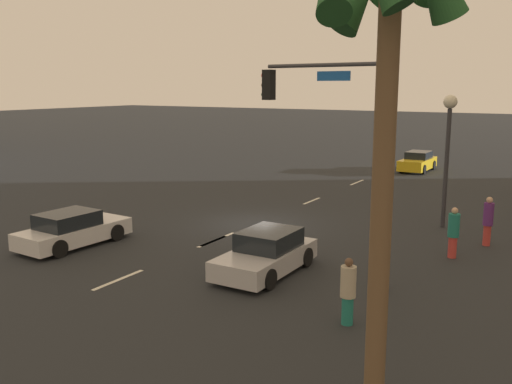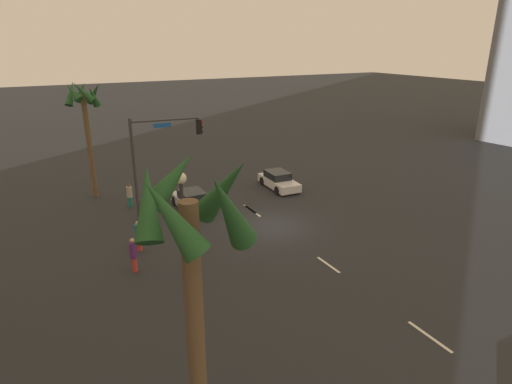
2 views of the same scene
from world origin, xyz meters
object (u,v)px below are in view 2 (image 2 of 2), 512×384
(palm_tree_0, at_px, (85,107))
(pedestrian_2, at_px, (133,254))
(pedestrian_0, at_px, (130,195))
(pedestrian_1, at_px, (139,235))
(car_1, at_px, (192,200))
(car_0, at_px, (279,181))
(palm_tree_1, at_px, (195,262))
(streetlamp, at_px, (182,206))
(traffic_signal, at_px, (157,152))

(palm_tree_0, bearing_deg, pedestrian_2, 179.89)
(pedestrian_0, distance_m, pedestrian_1, 7.17)
(car_1, xyz_separation_m, pedestrian_0, (2.42, 3.72, 0.28))
(pedestrian_0, bearing_deg, car_0, -96.82)
(pedestrian_2, bearing_deg, car_0, -59.20)
(pedestrian_2, height_order, palm_tree_1, palm_tree_1)
(pedestrian_1, xyz_separation_m, pedestrian_2, (-2.22, 0.79, 0.05))
(pedestrian_2, bearing_deg, streetlamp, -134.72)
(palm_tree_1, bearing_deg, palm_tree_0, -2.45)
(traffic_signal, relative_size, pedestrian_0, 3.90)
(pedestrian_2, distance_m, palm_tree_1, 13.74)
(car_0, bearing_deg, car_1, 97.73)
(traffic_signal, distance_m, pedestrian_1, 5.96)
(car_0, height_order, palm_tree_1, palm_tree_1)
(car_1, distance_m, pedestrian_1, 6.69)
(traffic_signal, xyz_separation_m, pedestrian_2, (-6.29, 3.23, -3.54))
(pedestrian_1, distance_m, palm_tree_0, 11.99)
(streetlamp, xyz_separation_m, pedestrian_1, (4.25, 1.27, -3.00))
(pedestrian_2, bearing_deg, pedestrian_1, -19.50)
(car_0, xyz_separation_m, pedestrian_1, (-5.72, 12.53, 0.33))
(pedestrian_0, relative_size, palm_tree_0, 0.20)
(traffic_signal, relative_size, pedestrian_1, 3.77)
(car_1, bearing_deg, car_0, -82.27)
(car_1, relative_size, pedestrian_0, 2.34)
(pedestrian_2, distance_m, palm_tree_0, 13.93)
(palm_tree_1, bearing_deg, traffic_signal, -12.90)
(pedestrian_0, xyz_separation_m, pedestrian_2, (-9.31, 1.86, 0.08))
(traffic_signal, bearing_deg, car_0, -80.75)
(car_0, relative_size, palm_tree_1, 0.48)
(pedestrian_2, bearing_deg, car_1, -38.99)
(car_0, height_order, palm_tree_0, palm_tree_0)
(palm_tree_0, bearing_deg, pedestrian_1, -175.85)
(traffic_signal, relative_size, streetlamp, 1.22)
(car_0, distance_m, pedestrian_1, 13.78)
(pedestrian_0, bearing_deg, traffic_signal, -155.47)
(car_0, height_order, car_1, car_1)
(car_0, bearing_deg, palm_tree_1, 144.77)
(pedestrian_2, relative_size, palm_tree_0, 0.21)
(car_0, height_order, traffic_signal, traffic_signal)
(streetlamp, bearing_deg, pedestrian_2, 45.28)
(traffic_signal, height_order, pedestrian_0, traffic_signal)
(traffic_signal, xyz_separation_m, palm_tree_1, (-18.70, 4.28, 2.27))
(car_0, bearing_deg, palm_tree_0, 70.30)
(streetlamp, xyz_separation_m, pedestrian_0, (11.34, 0.19, -3.03))
(streetlamp, bearing_deg, pedestrian_0, 0.98)
(pedestrian_0, height_order, pedestrian_1, pedestrian_1)
(pedestrian_1, relative_size, pedestrian_2, 0.96)
(pedestrian_0, height_order, palm_tree_1, palm_tree_1)
(pedestrian_2, bearing_deg, palm_tree_1, 175.16)
(car_0, xyz_separation_m, streetlamp, (-9.97, 11.27, 3.33))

